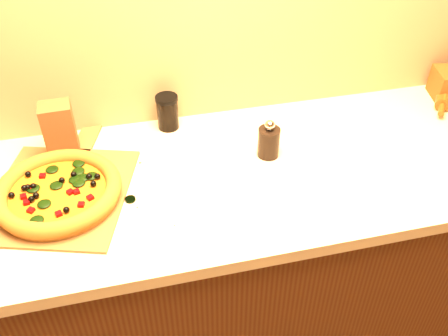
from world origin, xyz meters
TOP-DOWN VIEW (x-y plane):
  - cabinet at (0.00, 1.43)m, footprint 2.80×0.65m
  - countertop at (0.00, 1.43)m, footprint 2.84×0.68m
  - pizza_peel at (-0.47, 1.45)m, footprint 0.48×0.59m
  - pizza at (-0.47, 1.42)m, footprint 0.35×0.35m
  - bottle_cap at (-0.28, 1.37)m, footprint 0.03×0.03m
  - pepper_grinder at (0.15, 1.48)m, footprint 0.07×0.07m
  - rolling_pin at (0.88, 1.67)m, footprint 0.23×0.31m
  - paper_bag at (-0.46, 1.62)m, footprint 0.09×0.08m
  - dark_jar at (-0.12, 1.70)m, footprint 0.07×0.07m

SIDE VIEW (x-z plane):
  - cabinet at x=0.00m, z-range 0.00..0.86m
  - countertop at x=0.00m, z-range 0.86..0.90m
  - bottle_cap at x=-0.28m, z-range 0.90..0.91m
  - pizza_peel at x=-0.47m, z-range 0.90..0.91m
  - rolling_pin at x=0.88m, z-range 0.90..0.95m
  - pizza at x=-0.47m, z-range 0.91..0.96m
  - pepper_grinder at x=0.15m, z-range 0.89..1.02m
  - dark_jar at x=-0.12m, z-range 0.90..1.02m
  - paper_bag at x=-0.46m, z-range 0.90..1.08m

